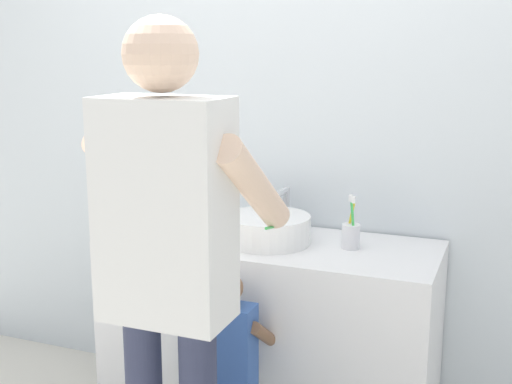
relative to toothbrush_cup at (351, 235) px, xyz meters
The scene contains 7 objects.
back_wall 0.66m from the toothbrush_cup, 137.59° to the left, with size 4.40×0.08×2.70m.
vanity_cabinet 0.56m from the toothbrush_cup, behind, with size 1.33×0.54×0.81m, color white.
sink_basin 0.33m from the toothbrush_cup, behind, with size 0.34×0.34×0.11m.
faucet 0.36m from the toothbrush_cup, 153.53° to the left, with size 0.18×0.14×0.18m.
toothbrush_cup is the anchor object (origin of this frame).
child_toddler 0.66m from the toothbrush_cup, 126.98° to the right, with size 0.25×0.25×0.80m.
adult_parent 0.85m from the toothbrush_cup, 116.78° to the right, with size 0.51×0.54×1.65m.
Camera 1 is at (0.89, -2.10, 1.57)m, focal length 46.86 mm.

